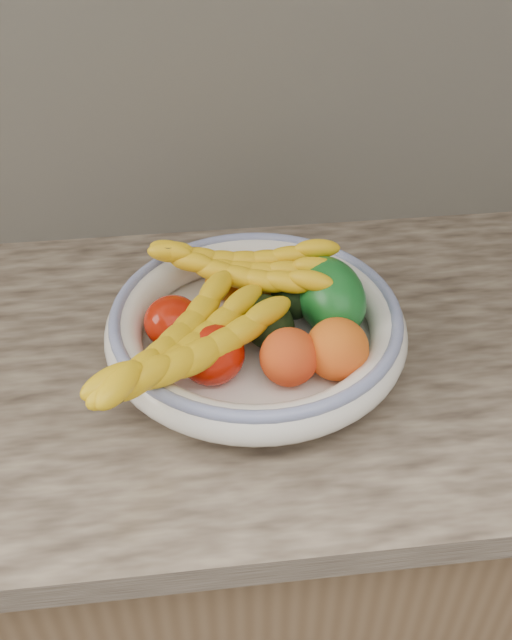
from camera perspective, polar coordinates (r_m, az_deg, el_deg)
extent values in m
cube|color=brown|center=(1.33, -0.11, -17.45)|extent=(2.40, 0.62, 0.86)
cube|color=tan|center=(0.98, -0.14, -2.88)|extent=(2.44, 0.66, 0.04)
cube|color=#BCB3A0|center=(1.11, -2.10, 18.63)|extent=(2.40, 0.02, 0.50)
cylinder|color=white|center=(0.95, 0.00, -2.43)|extent=(0.13, 0.13, 0.02)
cylinder|color=white|center=(0.94, 0.00, -1.79)|extent=(0.32, 0.32, 0.01)
torus|color=white|center=(0.92, 0.00, -0.58)|extent=(0.39, 0.39, 0.05)
torus|color=#334390|center=(0.91, 0.00, 0.49)|extent=(0.37, 0.37, 0.02)
ellipsoid|color=#DB6A04|center=(0.99, -2.71, 2.92)|extent=(0.06, 0.06, 0.05)
ellipsoid|color=#E04D04|center=(1.00, 0.06, 3.38)|extent=(0.05, 0.05, 0.05)
ellipsoid|color=orange|center=(0.98, 0.37, 2.38)|extent=(0.06, 0.06, 0.04)
ellipsoid|color=#A91504|center=(0.92, -6.68, -0.14)|extent=(0.09, 0.09, 0.07)
ellipsoid|color=#B81506|center=(0.86, -3.60, -2.72)|extent=(0.08, 0.08, 0.07)
ellipsoid|color=black|center=(0.91, 0.91, -0.18)|extent=(0.09, 0.11, 0.06)
ellipsoid|color=black|center=(0.96, 3.08, 2.28)|extent=(0.08, 0.10, 0.06)
ellipsoid|color=#0F541A|center=(0.93, 5.94, 1.92)|extent=(0.13, 0.15, 0.11)
ellipsoid|color=orange|center=(0.85, 2.67, -2.97)|extent=(0.09, 0.09, 0.07)
ellipsoid|color=orange|center=(0.87, 6.49, -2.32)|extent=(0.08, 0.08, 0.08)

